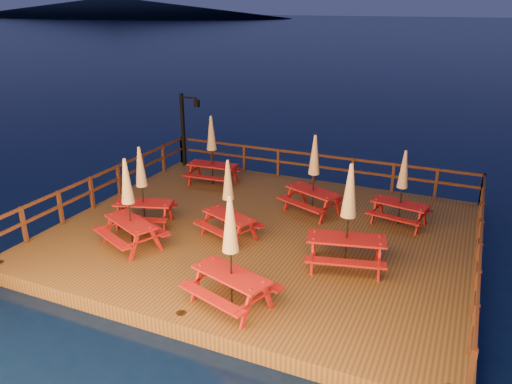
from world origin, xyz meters
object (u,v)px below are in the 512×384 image
picnic_table_0 (231,250)px  picnic_table_1 (142,185)px  lamp_post (186,123)px  picnic_table_2 (212,149)px

picnic_table_0 → picnic_table_1: bearing=165.3°
lamp_post → picnic_table_0: bearing=-53.3°
lamp_post → picnic_table_2: size_ratio=1.16×
lamp_post → picnic_table_1: 5.95m
lamp_post → picnic_table_0: size_ratio=1.13×
picnic_table_1 → picnic_table_2: picnic_table_2 is taller
picnic_table_1 → picnic_table_2: 4.09m
picnic_table_0 → picnic_table_2: size_ratio=1.02×
picnic_table_1 → picnic_table_2: (0.13, 4.08, 0.06)m
lamp_post → picnic_table_2: 2.58m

